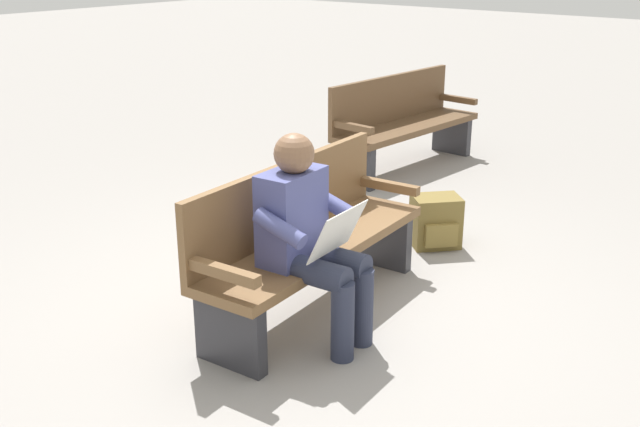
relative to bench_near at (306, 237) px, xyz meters
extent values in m
plane|color=gray|center=(-0.01, 0.07, -0.46)|extent=(40.00, 40.00, 0.00)
cube|color=brown|center=(-0.01, 0.07, -0.04)|extent=(1.83, 0.61, 0.06)
cube|color=brown|center=(0.01, -0.14, 0.22)|extent=(1.80, 0.18, 0.45)
cube|color=brown|center=(-0.85, 0.01, 0.11)|extent=(0.10, 0.48, 0.06)
cube|color=brown|center=(0.84, 0.13, 0.11)|extent=(0.10, 0.48, 0.06)
cube|color=#2D2D33|center=(-0.80, 0.01, -0.26)|extent=(0.11, 0.44, 0.39)
cube|color=#2D2D33|center=(0.79, 0.13, -0.26)|extent=(0.11, 0.44, 0.39)
cube|color=#474C84|center=(0.30, 0.14, 0.25)|extent=(0.42, 0.25, 0.52)
sphere|color=brown|center=(0.30, 0.16, 0.61)|extent=(0.22, 0.22, 0.22)
cylinder|color=#282D42|center=(0.18, 0.35, 0.01)|extent=(0.18, 0.43, 0.15)
cylinder|color=#282D42|center=(0.38, 0.36, 0.01)|extent=(0.18, 0.43, 0.15)
cylinder|color=#282D42|center=(0.17, 0.53, -0.23)|extent=(0.13, 0.13, 0.45)
cylinder|color=#282D42|center=(0.37, 0.55, -0.23)|extent=(0.13, 0.13, 0.45)
cylinder|color=#474C84|center=(0.05, 0.23, 0.28)|extent=(0.11, 0.32, 0.18)
cylinder|color=#474C84|center=(0.53, 0.26, 0.28)|extent=(0.11, 0.32, 0.18)
cube|color=silver|center=(0.27, 0.44, 0.23)|extent=(0.41, 0.16, 0.27)
cube|color=brown|center=(-1.35, 0.12, -0.27)|extent=(0.42, 0.42, 0.38)
cube|color=olive|center=(-1.26, 0.23, -0.33)|extent=(0.20, 0.19, 0.17)
cube|color=brown|center=(-2.94, -1.13, -0.04)|extent=(1.83, 0.61, 0.06)
cube|color=brown|center=(-2.96, -1.34, 0.22)|extent=(1.80, 0.18, 0.45)
cube|color=brown|center=(-3.79, -1.07, 0.11)|extent=(0.10, 0.48, 0.06)
cube|color=brown|center=(-2.09, -1.19, 0.11)|extent=(0.10, 0.48, 0.06)
cube|color=#2D2D33|center=(-3.74, -1.07, -0.26)|extent=(0.11, 0.44, 0.39)
cube|color=#2D2D33|center=(-2.14, -1.19, -0.26)|extent=(0.11, 0.44, 0.39)
camera|label=1|loc=(3.23, 2.67, 1.67)|focal=42.17mm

